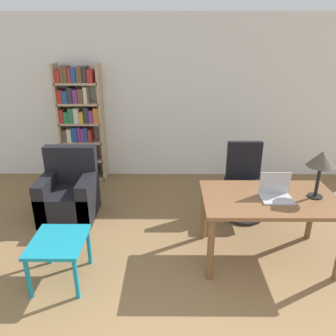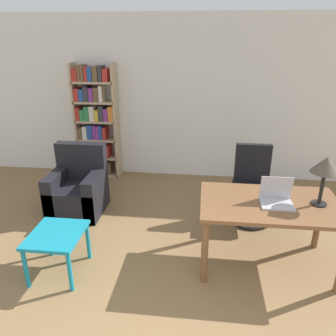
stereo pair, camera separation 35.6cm
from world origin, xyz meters
The scene contains 8 objects.
wall_back centered at (0.00, 4.53, 1.35)m, with size 8.00×0.06×2.70m.
desk centered at (1.04, 2.10, 0.65)m, with size 1.43×0.87×0.76m.
laptop centered at (1.09, 2.08, 0.81)m, with size 0.32×0.26×0.27m.
table_lamp centered at (1.52, 2.11, 1.17)m, with size 0.29×0.29×0.51m.
office_chair centered at (0.99, 3.08, 0.45)m, with size 0.56×0.56×1.02m.
side_table_blue centered at (-1.13, 1.70, 0.40)m, with size 0.52×0.59×0.48m.
armchair centered at (-1.41, 3.01, 0.31)m, with size 0.71×0.71×0.94m.
bookshelf centered at (-1.54, 4.34, 0.95)m, with size 0.72×0.28×1.95m.
Camera 1 is at (-0.03, -1.01, 2.34)m, focal length 35.00 mm.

